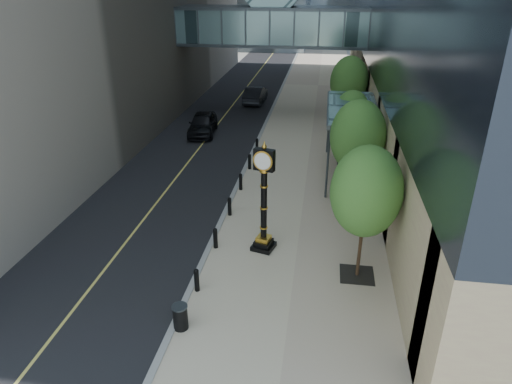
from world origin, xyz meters
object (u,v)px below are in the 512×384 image
at_px(pedestrian, 354,172).
at_px(car_far, 255,95).
at_px(street_clock, 264,206).
at_px(trash_bin, 180,318).
at_px(car_near, 203,124).

bearing_deg(pedestrian, car_far, -64.73).
height_order(pedestrian, car_far, car_far).
bearing_deg(pedestrian, street_clock, 61.59).
height_order(street_clock, pedestrian, street_clock).
relative_size(trash_bin, car_near, 0.18).
xyz_separation_m(car_near, car_far, (2.61, 10.48, -0.03)).
bearing_deg(street_clock, car_near, 128.94).
distance_m(trash_bin, car_far, 32.32).
relative_size(pedestrian, car_far, 0.31).
distance_m(street_clock, car_far, 27.03).
bearing_deg(trash_bin, car_near, 102.59).
distance_m(trash_bin, pedestrian, 15.08).
distance_m(car_near, car_far, 10.80).
height_order(street_clock, car_near, street_clock).
xyz_separation_m(street_clock, trash_bin, (-2.17, -5.62, -1.72)).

